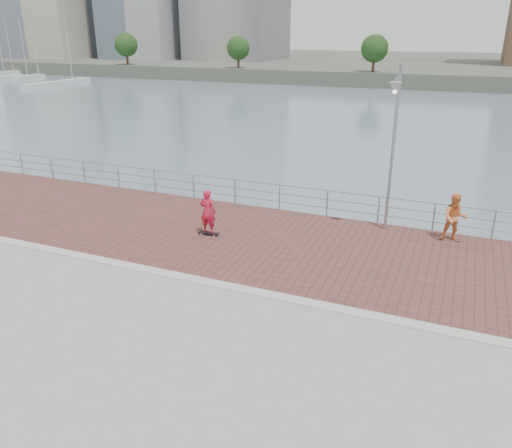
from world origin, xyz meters
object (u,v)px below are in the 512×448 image
at_px(street_lamp, 394,122).
at_px(skateboarder, 208,211).
at_px(bystander, 455,218).
at_px(guardrail, 303,197).

distance_m(street_lamp, skateboarder, 7.26).
xyz_separation_m(street_lamp, bystander, (2.40, 0.14, -3.24)).
relative_size(guardrail, skateboarder, 23.52).
distance_m(guardrail, skateboarder, 4.41).
bearing_deg(guardrail, skateboarder, -124.11).
height_order(street_lamp, bystander, street_lamp).
height_order(skateboarder, bystander, bystander).
xyz_separation_m(street_lamp, skateboarder, (-5.92, -2.72, -3.20)).
bearing_deg(street_lamp, guardrail, 164.99).
relative_size(street_lamp, bystander, 3.31).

